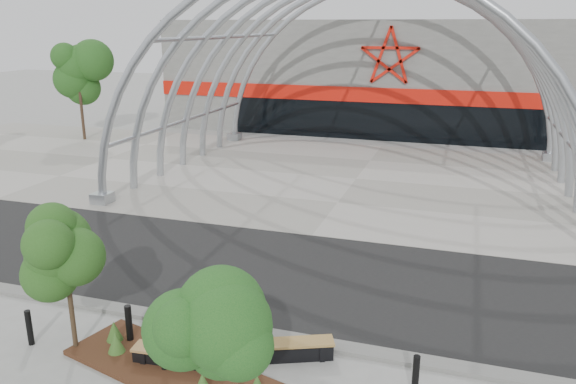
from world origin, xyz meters
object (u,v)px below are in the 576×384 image
street_tree_0 (64,248)px  bench_1 (288,350)px  bench_0 (179,359)px  bollard_2 (164,354)px  street_tree_1 (214,348)px

street_tree_0 → bench_1: bearing=13.6°
street_tree_0 → bench_1: size_ratio=1.69×
street_tree_0 → bench_0: size_ratio=1.69×
bollard_2 → bench_0: bearing=53.9°
street_tree_1 → bollard_2: bearing=134.9°
street_tree_0 → bollard_2: street_tree_0 is taller
bollard_2 → bench_1: bearing=29.1°
street_tree_0 → street_tree_1: bearing=-28.0°
bench_0 → bollard_2: 0.43m
street_tree_0 → street_tree_1: 5.78m
street_tree_0 → bench_1: 5.79m
bench_0 → bollard_2: bollard_2 is taller
street_tree_0 → bollard_2: (2.57, -0.17, -2.23)m
street_tree_0 → bollard_2: bearing=-3.8°
bench_1 → bollard_2: size_ratio=2.34×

